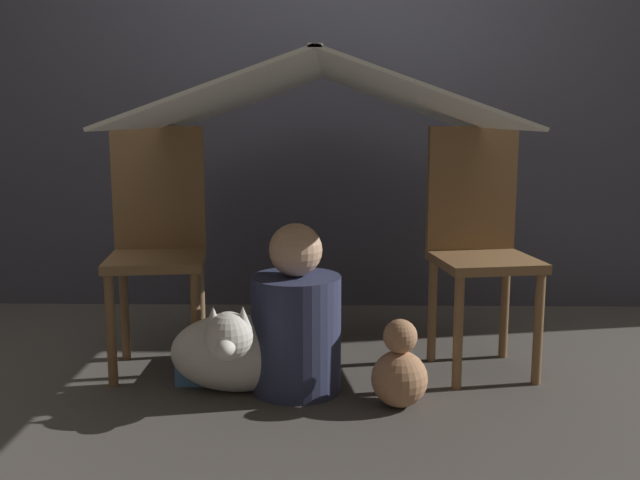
# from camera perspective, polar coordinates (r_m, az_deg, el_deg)

# --- Properties ---
(ground_plane) EXTENTS (8.80, 8.80, 0.00)m
(ground_plane) POSITION_cam_1_polar(r_m,az_deg,el_deg) (2.84, -0.02, -10.84)
(ground_plane) COLOR #47423D
(wall_back) EXTENTS (7.00, 0.05, 2.50)m
(wall_back) POSITION_cam_1_polar(r_m,az_deg,el_deg) (3.77, 0.31, 13.57)
(wall_back) COLOR #3D3D47
(wall_back) RESTS_ON ground_plane
(chair_left) EXTENTS (0.41, 0.41, 0.96)m
(chair_left) POSITION_cam_1_polar(r_m,az_deg,el_deg) (2.92, -12.85, 0.15)
(chair_left) COLOR brown
(chair_left) RESTS_ON ground_plane
(chair_right) EXTENTS (0.43, 0.43, 0.96)m
(chair_right) POSITION_cam_1_polar(r_m,az_deg,el_deg) (2.89, 12.59, 0.06)
(chair_right) COLOR brown
(chair_right) RESTS_ON ground_plane
(sheet_canopy) EXTENTS (1.29, 1.48, 0.24)m
(sheet_canopy) POSITION_cam_1_polar(r_m,az_deg,el_deg) (2.72, -0.00, 11.50)
(sheet_canopy) COLOR silver
(person_front) EXTENTS (0.33, 0.33, 0.62)m
(person_front) POSITION_cam_1_polar(r_m,az_deg,el_deg) (2.63, -1.93, -6.60)
(person_front) COLOR #2D3351
(person_front) RESTS_ON ground_plane
(dog) EXTENTS (0.48, 0.40, 0.37)m
(dog) POSITION_cam_1_polar(r_m,az_deg,el_deg) (2.63, -6.80, -8.75)
(dog) COLOR silver
(dog) RESTS_ON ground_plane
(floor_cushion) EXTENTS (0.45, 0.36, 0.10)m
(floor_cushion) POSITION_cam_1_polar(r_m,az_deg,el_deg) (2.90, -6.35, -9.42)
(floor_cushion) COLOR #4C7FB2
(floor_cushion) RESTS_ON ground_plane
(plush_toy) EXTENTS (0.20, 0.20, 0.31)m
(plush_toy) POSITION_cam_1_polar(r_m,az_deg,el_deg) (2.54, 6.38, -10.39)
(plush_toy) COLOR tan
(plush_toy) RESTS_ON ground_plane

